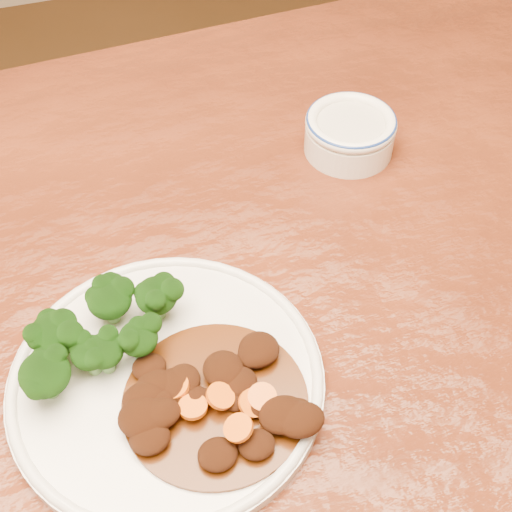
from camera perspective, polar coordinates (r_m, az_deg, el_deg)
name	(u,v)px	position (r m, az deg, el deg)	size (l,w,h in m)	color
dining_table	(150,360)	(0.75, -8.49, -8.20)	(1.55, 0.98, 0.75)	#602610
dinner_plate	(167,380)	(0.63, -7.17, -9.80)	(0.27, 0.27, 0.02)	silver
broccoli_florets	(94,334)	(0.63, -12.81, -6.13)	(0.15, 0.10, 0.05)	#649D51
mince_stew	(212,399)	(0.60, -3.52, -11.35)	(0.16, 0.16, 0.03)	#472007
dip_bowl	(350,132)	(0.83, 7.52, 9.81)	(0.10, 0.10, 0.05)	white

